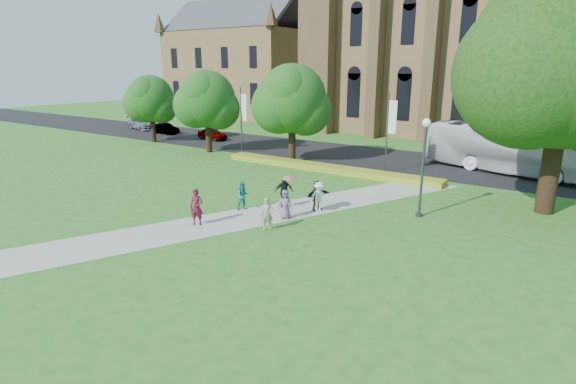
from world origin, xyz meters
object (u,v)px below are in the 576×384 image
Objects in this scene: streetlamp at (424,156)px; car_2 at (143,123)px; tour_coach at (513,149)px; car_0 at (212,134)px; pedestrian_0 at (197,207)px; large_tree at (569,54)px; car_1 at (166,129)px.

car_2 is (-40.59, 14.34, -2.51)m from streetlamp.
tour_coach is 29.70m from car_0.
streetlamp is at bearing 15.46° from pedestrian_0.
tour_coach is 6.91× the size of pedestrian_0.
car_0 is (-27.23, 12.97, -2.64)m from streetlamp.
streetlamp is at bearing -140.71° from large_tree.
large_tree is 42.06m from car_1.
streetlamp is 0.40× the size of large_tree.
pedestrian_0 is (-14.34, -12.21, -7.39)m from large_tree.
car_0 is at bearing -81.75° from car_2.
tour_coach is (2.44, 13.77, -1.48)m from streetlamp.
car_2 is (-5.67, 1.20, 0.15)m from car_1.
car_1 is at bearing 95.47° from car_0.
tour_coach is 37.39m from car_1.
tour_coach is 2.46× the size of car_2.
car_1 is (-34.93, 13.14, -2.67)m from streetlamp.
car_2 is at bearing 90.91° from car_0.
large_tree reaches higher than car_1.
large_tree reaches higher than car_2.
pedestrian_0 is at bearing -125.74° from car_1.
tour_coach is 3.49× the size of car_1.
pedestrian_0 is (-8.84, -7.71, -2.32)m from streetlamp.
streetlamp is at bearing -107.71° from car_1.
tour_coach reaches higher than car_2.
tour_coach is at bearing -76.66° from car_2.
car_0 is at bearing 165.49° from large_tree.
car_2 reaches higher than car_0.
car_2 is at bearing 160.54° from streetlamp.
streetlamp is at bearing -175.50° from tour_coach.
car_1 is at bearing -87.82° from car_2.
streetlamp is 14.06m from tour_coach.
car_2 is (-43.03, 0.57, -1.04)m from tour_coach.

